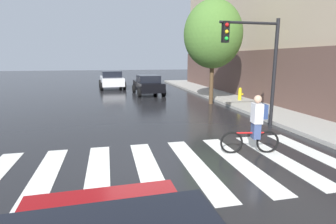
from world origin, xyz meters
The scene contains 8 objects.
ground_plane centered at (0.00, 0.00, 0.00)m, with size 120.00×120.00×0.00m, color black.
crosswalk_stripes centered at (0.39, 0.00, 0.01)m, with size 8.98×3.95×0.01m.
sedan_mid centered at (1.90, 14.03, 0.76)m, with size 2.14×4.32×1.47m.
sedan_far centered at (-0.73, 18.87, 0.83)m, with size 2.39×4.73×1.60m.
cyclist centered at (2.92, 0.49, 0.84)m, with size 1.69×0.41×1.69m.
traffic_light_near centered at (4.55, 3.38, 2.86)m, with size 2.47×0.28×4.20m.
fire_hydrant centered at (6.91, 8.97, 0.53)m, with size 0.33×0.22×0.78m.
street_tree_near centered at (4.94, 8.84, 4.05)m, with size 3.37×3.37×5.99m.
Camera 1 is at (-1.10, -6.09, 2.68)m, focal length 28.47 mm.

